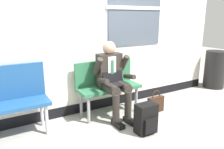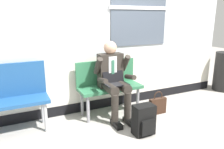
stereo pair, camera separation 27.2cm
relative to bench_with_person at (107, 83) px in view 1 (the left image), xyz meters
name	(u,v)px [view 1 (the left image)]	position (x,y,z in m)	size (l,w,h in m)	color
ground_plane	(113,123)	(-0.13, -0.41, -0.53)	(18.00, 18.00, 0.00)	#9E9991
station_wall	(93,36)	(-0.11, 0.28, 0.77)	(5.51, 0.17, 2.62)	silver
bench_with_person	(107,83)	(0.00, 0.00, 0.00)	(1.06, 0.42, 0.90)	#2D6B47
person_seated	(113,78)	(0.00, -0.20, 0.13)	(0.57, 0.70, 1.24)	#2D2823
backpack	(146,119)	(0.14, -0.89, -0.32)	(0.30, 0.23, 0.43)	black
handbag	(156,104)	(0.73, -0.42, -0.38)	(0.31, 0.08, 0.40)	#331E14
trash_bin	(215,69)	(2.86, -0.02, -0.10)	(0.47, 0.47, 0.86)	black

